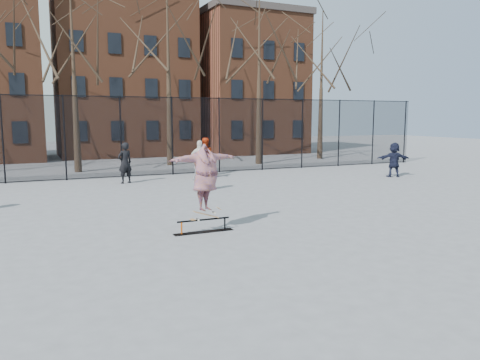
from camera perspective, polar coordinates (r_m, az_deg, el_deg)
name	(u,v)px	position (r m, az deg, el deg)	size (l,w,h in m)	color
ground	(271,234)	(12.15, 3.78, -6.54)	(100.00, 100.00, 0.00)	slate
skate_rail	(204,227)	(12.27, -4.46, -5.74)	(1.61, 0.25, 0.35)	black
skateboard	(206,217)	(12.24, -4.18, -4.52)	(0.74, 0.18, 0.09)	#9D663E
skater	(206,183)	(12.08, -4.23, -0.31)	(2.12, 0.58, 1.73)	#553C98
bystander_black	(125,163)	(21.67, -13.84, 2.04)	(0.67, 0.44, 1.85)	black
bystander_red	(205,157)	(23.90, -4.32, 2.85)	(0.94, 0.73, 1.93)	#BB3010
bystander_white	(200,160)	(22.53, -4.87, 2.47)	(1.09, 0.45, 1.86)	silver
bystander_navy	(394,160)	(24.53, 18.26, 2.37)	(1.60, 0.51, 1.73)	black
bystander_extra	(201,172)	(18.85, -4.80, 0.97)	(0.76, 0.50, 1.56)	slate
fence	(149,135)	(24.04, -11.05, 5.36)	(34.03, 0.07, 4.00)	black
tree_row	(125,39)	(28.37, -13.85, 16.37)	(33.66, 7.46, 10.67)	black
rowhouses	(116,75)	(37.04, -14.87, 12.25)	(29.00, 7.00, 13.00)	brown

